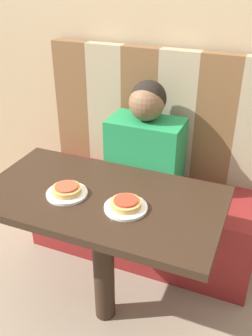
# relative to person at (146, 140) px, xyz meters

# --- Properties ---
(ground_plane) EXTENTS (12.00, 12.00, 0.00)m
(ground_plane) POSITION_rel_person_xyz_m (0.00, -0.55, -0.74)
(ground_plane) COLOR gray
(wall_back) EXTENTS (7.00, 0.05, 2.60)m
(wall_back) POSITION_rel_person_xyz_m (0.00, 0.29, 0.56)
(wall_back) COLOR tan
(wall_back) RESTS_ON ground_plane
(booth_seat) EXTENTS (1.30, 0.48, 0.46)m
(booth_seat) POSITION_rel_person_xyz_m (0.00, -0.00, -0.50)
(booth_seat) COLOR maroon
(booth_seat) RESTS_ON ground_plane
(booth_backrest) EXTENTS (1.30, 0.07, 0.71)m
(booth_backrest) POSITION_rel_person_xyz_m (-0.00, 0.20, 0.08)
(booth_backrest) COLOR brown
(booth_backrest) RESTS_ON booth_seat
(dining_table) EXTENTS (1.02, 0.56, 0.72)m
(dining_table) POSITION_rel_person_xyz_m (0.00, -0.55, -0.13)
(dining_table) COLOR black
(dining_table) RESTS_ON ground_plane
(person) EXTENTS (0.39, 0.23, 0.59)m
(person) POSITION_rel_person_xyz_m (0.00, 0.00, 0.00)
(person) COLOR #1E8447
(person) RESTS_ON booth_seat
(plate_left) EXTENTS (0.17, 0.17, 0.01)m
(plate_left) POSITION_rel_person_xyz_m (-0.13, -0.60, -0.01)
(plate_left) COLOR white
(plate_left) RESTS_ON dining_table
(plate_right) EXTENTS (0.17, 0.17, 0.01)m
(plate_right) POSITION_rel_person_xyz_m (0.13, -0.60, -0.01)
(plate_right) COLOR white
(plate_right) RESTS_ON dining_table
(pizza_left) EXTENTS (0.12, 0.12, 0.03)m
(pizza_left) POSITION_rel_person_xyz_m (-0.13, -0.60, 0.01)
(pizza_left) COLOR tan
(pizza_left) RESTS_ON plate_left
(pizza_right) EXTENTS (0.12, 0.12, 0.03)m
(pizza_right) POSITION_rel_person_xyz_m (0.13, -0.60, 0.01)
(pizza_right) COLOR tan
(pizza_right) RESTS_ON plate_right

